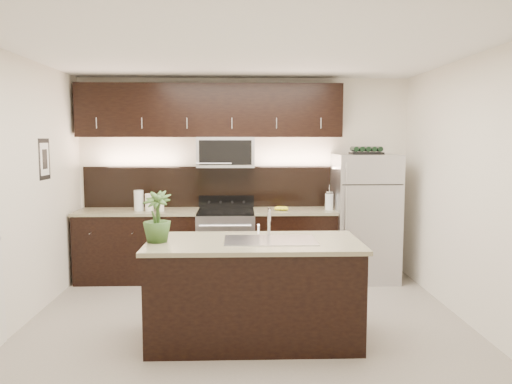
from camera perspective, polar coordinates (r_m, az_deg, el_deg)
The scene contains 12 objects.
ground at distance 5.22m, azimuth -1.09°, elevation -14.93°, with size 4.50×4.50×0.00m, color gray.
room_walls at distance 4.84m, azimuth -2.44°, elevation 3.98°, with size 4.52×4.02×2.71m.
counter_run at distance 6.73m, azimuth -5.19°, elevation -6.01°, with size 3.51×0.65×0.94m.
upper_fixtures at distance 6.73m, azimuth -5.03°, elevation 8.30°, with size 3.49×0.40×1.66m.
island at distance 4.73m, azimuth -0.24°, elevation -11.16°, with size 1.96×0.96×0.94m.
sink_faucet at distance 4.62m, azimuth 1.62°, elevation -5.36°, with size 0.84×0.50×0.28m.
refrigerator at distance 6.79m, azimuth 12.32°, elevation -2.85°, with size 0.81×0.73×1.67m, color #B2B2B7.
wine_rack at distance 6.72m, azimuth 12.49°, elevation 4.62°, with size 0.41×0.26×0.10m.
plant at distance 4.61m, azimuth -11.25°, elevation -2.79°, with size 0.26×0.26×0.46m, color #2E4F1F.
canisters at distance 6.66m, azimuth -12.37°, elevation -1.10°, with size 0.40×0.17×0.27m.
french_press at distance 6.67m, azimuth 8.36°, elevation -1.00°, with size 0.11×0.11×0.32m.
bananas at distance 6.57m, azimuth 2.49°, elevation -1.85°, with size 0.19×0.15×0.06m, color yellow.
Camera 1 is at (-0.06, -4.88, 1.87)m, focal length 35.00 mm.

